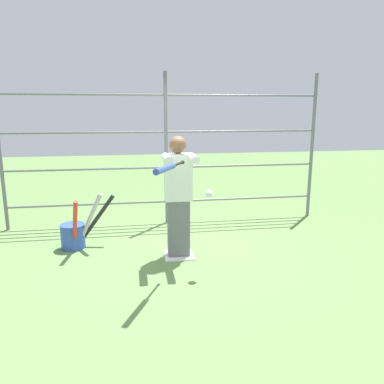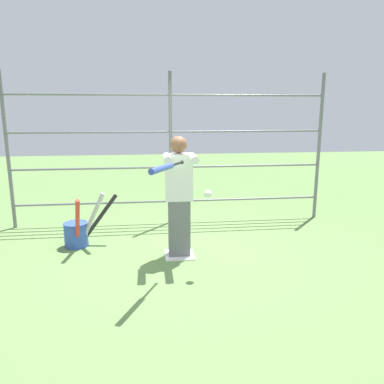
# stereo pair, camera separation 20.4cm
# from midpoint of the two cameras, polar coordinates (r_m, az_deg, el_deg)

# --- Properties ---
(ground_plane) EXTENTS (24.00, 24.00, 0.00)m
(ground_plane) POSITION_cam_midpoint_polar(r_m,az_deg,el_deg) (5.26, -0.81, -9.66)
(ground_plane) COLOR #608447
(home_plate) EXTENTS (0.40, 0.40, 0.02)m
(home_plate) POSITION_cam_midpoint_polar(r_m,az_deg,el_deg) (5.26, -0.81, -9.56)
(home_plate) COLOR white
(home_plate) RESTS_ON ground
(fence_backstop) EXTENTS (5.44, 0.06, 2.61)m
(fence_backstop) POSITION_cam_midpoint_polar(r_m,az_deg,el_deg) (6.50, -2.36, 6.46)
(fence_backstop) COLOR slate
(fence_backstop) RESTS_ON ground
(batter) EXTENTS (0.42, 0.56, 1.65)m
(batter) POSITION_cam_midpoint_polar(r_m,az_deg,el_deg) (4.98, -0.82, -0.20)
(batter) COLOR slate
(batter) RESTS_ON ground
(baseball_bat_swinging) EXTENTS (0.43, 0.85, 0.08)m
(baseball_bat_swinging) POSITION_cam_midpoint_polar(r_m,az_deg,el_deg) (3.96, -2.75, 3.72)
(baseball_bat_swinging) COLOR black
(softball_in_flight) EXTENTS (0.10, 0.10, 0.10)m
(softball_in_flight) POSITION_cam_midpoint_polar(r_m,az_deg,el_deg) (4.47, 3.73, -0.29)
(softball_in_flight) COLOR white
(bat_bucket) EXTENTS (0.80, 0.62, 0.83)m
(bat_bucket) POSITION_cam_midpoint_polar(r_m,az_deg,el_deg) (5.74, -15.94, -5.87)
(bat_bucket) COLOR #3351B2
(bat_bucket) RESTS_ON ground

